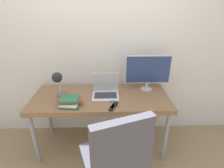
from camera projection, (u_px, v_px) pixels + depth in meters
The scene contains 10 objects.
ground_plane at pixel (101, 164), 2.12m from camera, with size 12.00×12.00×0.00m, color #937A56.
wall_back at pixel (100, 44), 2.24m from camera, with size 8.00×0.05×2.60m.
desk at pixel (101, 101), 2.13m from camera, with size 1.64×0.67×0.75m.
laptop at pixel (106, 91), 2.11m from camera, with size 0.31×0.26×0.27m.
monitor at pixel (148, 71), 2.18m from camera, with size 0.57×0.14×0.45m.
desk_lamp at pixel (58, 80), 1.95m from camera, with size 0.13×0.25×0.34m.
office_chair at pixel (115, 159), 1.44m from camera, with size 0.63×0.64×1.09m.
book_stack at pixel (70, 102), 1.90m from camera, with size 0.27×0.20×0.09m.
tv_remote at pixel (112, 105), 1.91m from camera, with size 0.05×0.16×0.02m.
media_remote at pixel (113, 106), 1.89m from camera, with size 0.11×0.17×0.02m.
Camera 1 is at (0.09, -1.52, 1.77)m, focal length 28.00 mm.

